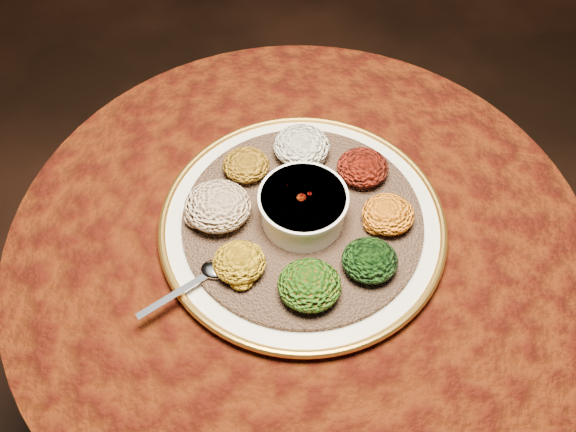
{
  "coord_description": "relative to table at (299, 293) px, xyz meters",
  "views": [
    {
      "loc": [
        0.01,
        -0.57,
        1.61
      ],
      "look_at": [
        -0.02,
        0.03,
        0.76
      ],
      "focal_mm": 40.0,
      "sensor_mm": 36.0,
      "label": 1
    }
  ],
  "objects": [
    {
      "name": "table",
      "position": [
        0.0,
        0.0,
        0.0
      ],
      "size": [
        0.96,
        0.96,
        0.73
      ],
      "color": "black",
      "rests_on": "ground"
    },
    {
      "name": "platter",
      "position": [
        0.0,
        0.02,
        0.19
      ],
      "size": [
        0.53,
        0.53,
        0.02
      ],
      "rotation": [
        0.0,
        0.0,
        0.19
      ],
      "color": "silver",
      "rests_on": "table"
    },
    {
      "name": "injera",
      "position": [
        0.0,
        0.02,
        0.2
      ],
      "size": [
        0.5,
        0.5,
        0.01
      ],
      "primitive_type": "cylinder",
      "rotation": [
        0.0,
        0.0,
        -0.36
      ],
      "color": "brown",
      "rests_on": "platter"
    },
    {
      "name": "stew_bowl",
      "position": [
        0.0,
        0.02,
        0.24
      ],
      "size": [
        0.14,
        0.14,
        0.06
      ],
      "color": "white",
      "rests_on": "injera"
    },
    {
      "name": "spoon",
      "position": [
        -0.13,
        -0.09,
        0.21
      ],
      "size": [
        0.13,
        0.11,
        0.01
      ],
      "rotation": [
        0.0,
        0.0,
        -2.45
      ],
      "color": "silver",
      "rests_on": "injera"
    },
    {
      "name": "portion_ayib",
      "position": [
        -0.01,
        0.16,
        0.23
      ],
      "size": [
        0.1,
        0.09,
        0.05
      ],
      "primitive_type": "ellipsoid",
      "color": "silver",
      "rests_on": "injera"
    },
    {
      "name": "portion_kitfo",
      "position": [
        0.1,
        0.12,
        0.23
      ],
      "size": [
        0.09,
        0.08,
        0.04
      ],
      "primitive_type": "ellipsoid",
      "color": "black",
      "rests_on": "injera"
    },
    {
      "name": "portion_tikil",
      "position": [
        0.14,
        0.03,
        0.23
      ],
      "size": [
        0.08,
        0.08,
        0.04
      ],
      "primitive_type": "ellipsoid",
      "color": "#C78B10",
      "rests_on": "injera"
    },
    {
      "name": "portion_gomen",
      "position": [
        0.11,
        -0.06,
        0.23
      ],
      "size": [
        0.09,
        0.08,
        0.04
      ],
      "primitive_type": "ellipsoid",
      "color": "black",
      "rests_on": "injera"
    },
    {
      "name": "portion_mixveg",
      "position": [
        0.02,
        -0.11,
        0.23
      ],
      "size": [
        0.09,
        0.09,
        0.05
      ],
      "primitive_type": "ellipsoid",
      "color": "#AA370B",
      "rests_on": "injera"
    },
    {
      "name": "portion_kik",
      "position": [
        -0.09,
        -0.08,
        0.23
      ],
      "size": [
        0.08,
        0.08,
        0.04
      ],
      "primitive_type": "ellipsoid",
      "color": "#B2840F",
      "rests_on": "injera"
    },
    {
      "name": "portion_timatim",
      "position": [
        -0.13,
        0.02,
        0.23
      ],
      "size": [
        0.11,
        0.1,
        0.05
      ],
      "primitive_type": "ellipsoid",
      "color": "maroon",
      "rests_on": "injera"
    },
    {
      "name": "portion_shiro",
      "position": [
        -0.1,
        0.12,
        0.23
      ],
      "size": [
        0.08,
        0.08,
        0.04
      ],
      "primitive_type": "ellipsoid",
      "color": "#8F5D11",
      "rests_on": "injera"
    }
  ]
}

